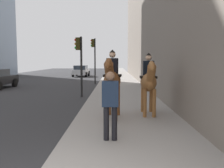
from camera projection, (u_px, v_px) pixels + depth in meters
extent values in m
ellipsoid|color=brown|center=(112.00, 81.00, 8.29)|extent=(1.55, 0.72, 0.66)
cylinder|color=brown|center=(116.00, 105.00, 7.89)|extent=(0.13, 0.13, 1.07)
cylinder|color=brown|center=(106.00, 105.00, 7.93)|extent=(0.13, 0.13, 1.07)
cylinder|color=brown|center=(118.00, 100.00, 8.78)|extent=(0.13, 0.13, 1.07)
cylinder|color=brown|center=(109.00, 100.00, 8.82)|extent=(0.13, 0.13, 1.07)
cylinder|color=brown|center=(109.00, 72.00, 7.49)|extent=(0.66, 0.35, 0.68)
ellipsoid|color=brown|center=(108.00, 64.00, 7.26)|extent=(0.65, 0.29, 0.49)
cylinder|color=black|center=(114.00, 82.00, 9.00)|extent=(0.29, 0.13, 0.55)
cube|color=black|center=(112.00, 76.00, 8.32)|extent=(0.50, 0.64, 0.08)
cube|color=black|center=(112.00, 66.00, 8.29)|extent=(0.32, 0.41, 0.55)
sphere|color=#D8AD8C|center=(112.00, 55.00, 8.25)|extent=(0.22, 0.22, 0.22)
cone|color=black|center=(112.00, 51.00, 8.24)|extent=(0.22, 0.22, 0.10)
ellipsoid|color=brown|center=(148.00, 82.00, 8.84)|extent=(1.52, 0.61, 0.66)
cylinder|color=brown|center=(154.00, 103.00, 8.45)|extent=(0.13, 0.13, 0.98)
cylinder|color=brown|center=(145.00, 103.00, 8.47)|extent=(0.13, 0.13, 0.98)
cylinder|color=brown|center=(151.00, 99.00, 9.35)|extent=(0.13, 0.13, 0.98)
cylinder|color=brown|center=(143.00, 99.00, 9.36)|extent=(0.13, 0.13, 0.98)
cylinder|color=brown|center=(151.00, 74.00, 8.04)|extent=(0.64, 0.30, 0.68)
ellipsoid|color=brown|center=(152.00, 66.00, 7.81)|extent=(0.63, 0.24, 0.49)
cylinder|color=black|center=(146.00, 83.00, 9.56)|extent=(0.29, 0.11, 0.55)
cube|color=black|center=(148.00, 77.00, 8.87)|extent=(0.46, 0.61, 0.08)
cube|color=black|center=(148.00, 68.00, 8.84)|extent=(0.29, 0.39, 0.55)
sphere|color=#D8AD8C|center=(149.00, 57.00, 8.80)|extent=(0.22, 0.22, 0.22)
cone|color=black|center=(149.00, 54.00, 8.79)|extent=(0.21, 0.21, 0.10)
cylinder|color=black|center=(106.00, 123.00, 6.02)|extent=(0.14, 0.14, 0.85)
cylinder|color=black|center=(114.00, 123.00, 6.01)|extent=(0.14, 0.14, 0.85)
cube|color=#1E2D47|center=(110.00, 94.00, 5.94)|extent=(0.27, 0.41, 0.62)
sphere|color=#8C664C|center=(110.00, 76.00, 5.90)|extent=(0.22, 0.22, 0.22)
cylinder|color=black|center=(15.00, 83.00, 19.31)|extent=(0.65, 0.25, 0.64)
cube|color=#B7BABF|center=(81.00, 72.00, 31.89)|extent=(4.00, 1.81, 0.60)
cube|color=#262D38|center=(81.00, 67.00, 31.60)|extent=(2.29, 1.55, 0.52)
cylinder|color=black|center=(77.00, 73.00, 33.16)|extent=(0.65, 0.24, 0.64)
cylinder|color=black|center=(89.00, 73.00, 33.09)|extent=(0.65, 0.24, 0.64)
cylinder|color=black|center=(73.00, 74.00, 30.74)|extent=(0.65, 0.24, 0.64)
cylinder|color=black|center=(86.00, 74.00, 30.66)|extent=(0.65, 0.24, 0.64)
cylinder|color=black|center=(81.00, 67.00, 13.85)|extent=(0.12, 0.12, 3.42)
cube|color=#2D280C|center=(78.00, 44.00, 13.73)|extent=(0.20, 0.24, 0.70)
sphere|color=red|center=(76.00, 40.00, 13.71)|extent=(0.14, 0.14, 0.14)
sphere|color=orange|center=(76.00, 44.00, 13.73)|extent=(0.14, 0.14, 0.14)
sphere|color=green|center=(76.00, 48.00, 13.75)|extent=(0.14, 0.14, 0.14)
cylinder|color=black|center=(95.00, 61.00, 21.55)|extent=(0.12, 0.12, 4.00)
cube|color=#2D280C|center=(93.00, 43.00, 21.39)|extent=(0.20, 0.24, 0.70)
sphere|color=red|center=(91.00, 41.00, 21.37)|extent=(0.14, 0.14, 0.14)
sphere|color=orange|center=(91.00, 43.00, 21.39)|extent=(0.14, 0.14, 0.14)
sphere|color=green|center=(91.00, 46.00, 21.41)|extent=(0.14, 0.14, 0.14)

